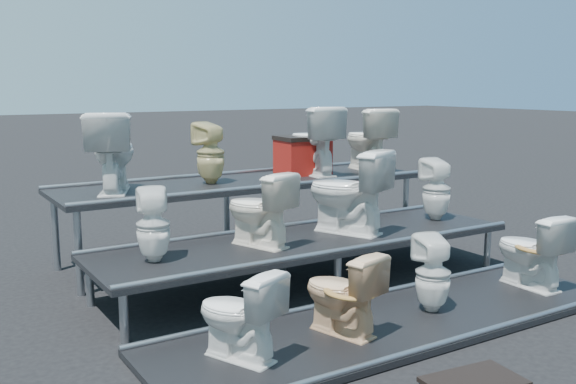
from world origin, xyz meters
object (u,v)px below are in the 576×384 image
toilet_8 (112,152)px  toilet_9 (210,153)px  toilet_5 (259,209)px  red_crate (303,157)px  toilet_10 (313,141)px  toilet_11 (368,139)px  toilet_4 (153,225)px  toilet_3 (531,250)px  toilet_7 (436,189)px  toilet_2 (433,273)px  toilet_1 (342,292)px  toilet_6 (347,191)px  toilet_0 (238,314)px

toilet_8 → toilet_9: 1.08m
toilet_5 → red_crate: (1.40, 1.42, 0.26)m
toilet_10 → toilet_11: toilet_10 is taller
toilet_8 → red_crate: toilet_8 is taller
toilet_4 → toilet_9: toilet_9 is taller
toilet_3 → toilet_9: toilet_9 is taller
toilet_5 → toilet_3: bearing=130.0°
toilet_4 → red_crate: bearing=-132.8°
toilet_7 → toilet_2: bearing=53.1°
toilet_2 → toilet_5: (-0.92, 1.30, 0.42)m
toilet_10 → toilet_2: bearing=81.9°
toilet_2 → toilet_9: (-0.79, 2.60, 0.81)m
toilet_1 → toilet_9: toilet_9 is taller
toilet_6 → toilet_10: (0.46, 1.30, 0.39)m
toilet_0 → toilet_2: (1.81, 0.00, 0.00)m
toilet_4 → toilet_0: bearing=111.8°
toilet_0 → toilet_3: 3.05m
toilet_7 → toilet_11: size_ratio=0.87×
toilet_0 → toilet_6: size_ratio=0.76×
toilet_5 → toilet_9: (0.13, 1.30, 0.39)m
toilet_4 → toilet_10: (2.48, 1.30, 0.50)m
toilet_8 → toilet_9: (1.07, 0.00, -0.07)m
toilet_1 → toilet_8: toilet_8 is taller
toilet_4 → toilet_11: size_ratio=0.80×
toilet_3 → toilet_7: 1.36m
toilet_1 → toilet_10: toilet_10 is taller
toilet_7 → toilet_8: bearing=-14.2°
toilet_5 → toilet_11: toilet_11 is taller
toilet_3 → toilet_10: (-0.69, 2.60, 0.86)m
red_crate → toilet_10: bearing=-56.8°
toilet_0 → toilet_10: (2.36, 2.60, 0.89)m
toilet_9 → toilet_5: bearing=66.5°
toilet_4 → toilet_5: (1.01, 0.00, 0.03)m
toilet_1 → toilet_3: 2.17m
toilet_2 → toilet_8: size_ratio=0.80×
toilet_0 → toilet_5: size_ratio=0.93×
toilet_2 → toilet_3: size_ratio=0.92×
toilet_7 → toilet_8: size_ratio=0.84×
toilet_7 → toilet_8: toilet_8 is taller
toilet_5 → red_crate: 2.01m
toilet_9 → toilet_10: toilet_10 is taller
toilet_0 → toilet_11: (3.18, 2.60, 0.87)m
toilet_6 → toilet_8: size_ratio=1.05×
toilet_10 → red_crate: bearing=-55.6°
toilet_0 → toilet_4: 1.36m
toilet_0 → toilet_7: toilet_7 is taller
toilet_4 → red_crate: red_crate is taller
toilet_1 → toilet_7: toilet_7 is taller
toilet_6 → toilet_9: 1.60m
toilet_4 → toilet_10: 2.84m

